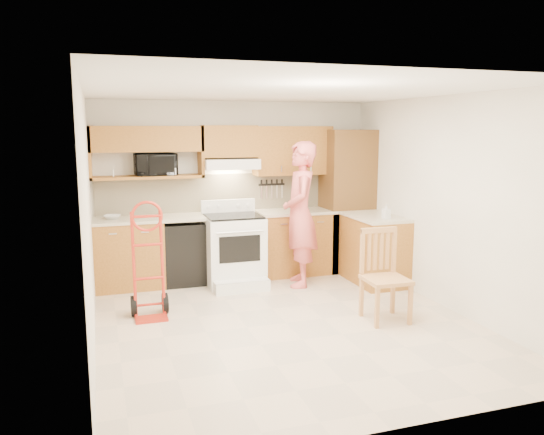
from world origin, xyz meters
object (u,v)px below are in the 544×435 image
hand_truck (149,266)px  dining_chair (386,276)px  range (235,244)px  person (300,214)px  microwave (155,164)px

hand_truck → dining_chair: size_ratio=1.18×
range → person: 0.97m
person → dining_chair: size_ratio=1.92×
microwave → range: (0.98, -0.47, -1.07)m
microwave → person: size_ratio=0.27×
microwave → range: microwave is taller
range → person: bearing=-17.9°
microwave → dining_chair: 3.42m
person → microwave: bearing=-97.5°
microwave → dining_chair: bearing=-51.5°
range → dining_chair: 2.26m
dining_chair → microwave: bearing=135.9°
range → hand_truck: hand_truck is taller
hand_truck → dining_chair: hand_truck is taller
person → dining_chair: 1.72m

